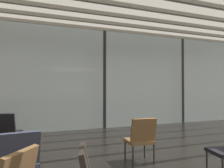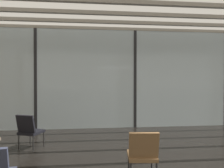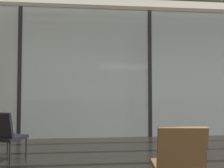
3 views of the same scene
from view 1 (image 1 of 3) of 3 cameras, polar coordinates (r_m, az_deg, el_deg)
name	(u,v)px [view 1 (image 1 of 3)]	position (r m, az deg, el deg)	size (l,w,h in m)	color
glass_curtain_wall	(104,79)	(8.31, -1.95, 1.22)	(14.00, 0.08, 3.52)	silver
window_mullion_1	(104,79)	(8.31, -1.95, 1.22)	(0.10, 0.12, 3.52)	black
window_mullion_2	(182,80)	(10.08, 17.04, 0.85)	(0.10, 0.12, 3.52)	black
parked_airplane	(45,74)	(13.31, -16.35, 2.29)	(12.17, 4.41, 4.41)	#B2BCD6
lounge_chair_1	(7,129)	(5.77, -24.70, -10.20)	(0.64, 0.67, 0.87)	black
lounge_chair_2	(141,137)	(4.48, 7.20, -12.96)	(0.53, 0.57, 0.87)	brown
lounge_chair_5	(19,159)	(3.38, -22.13, -16.82)	(0.54, 0.58, 0.87)	#33384C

